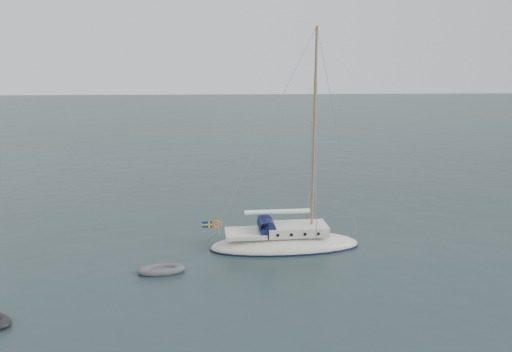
{
  "coord_description": "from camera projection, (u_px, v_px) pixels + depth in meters",
  "views": [
    {
      "loc": [
        -2.07,
        -30.29,
        12.45
      ],
      "look_at": [
        -0.36,
        0.0,
        5.3
      ],
      "focal_mm": 35.0,
      "sensor_mm": 36.0,
      "label": 1
    }
  ],
  "objects": [
    {
      "name": "sailboat",
      "position": [
        285.0,
        232.0,
        33.4
      ],
      "size": [
        10.59,
        3.17,
        15.08
      ],
      "rotation": [
        0.0,
        0.0,
        0.05
      ],
      "color": "silver",
      "rests_on": "ground"
    },
    {
      "name": "dinghy",
      "position": [
        161.0,
        270.0,
        29.73
      ],
      "size": [
        2.84,
        1.28,
        0.41
      ],
      "rotation": [
        0.0,
        0.0,
        0.15
      ],
      "color": "#525358",
      "rests_on": "ground"
    },
    {
      "name": "ground",
      "position": [
        262.0,
        255.0,
        32.4
      ],
      "size": [
        300.0,
        300.0,
        0.0
      ],
      "primitive_type": "plane",
      "color": "black",
      "rests_on": "ground"
    }
  ]
}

